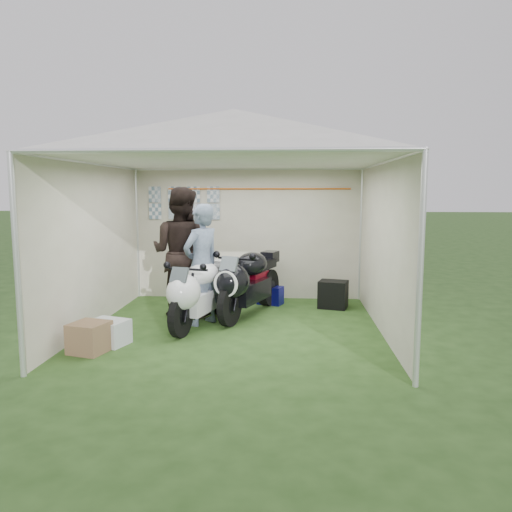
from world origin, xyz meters
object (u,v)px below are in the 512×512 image
object	(u,v)px
motorcycle_white	(199,290)
paddock_stand	(270,295)
canopy_tent	(235,142)
motorcycle_black	(247,281)
equipment_box	(333,294)
crate_1	(89,337)
crate_0	(109,332)
person_dark_jacket	(181,252)
person_blue_jacket	(202,265)

from	to	relation	value
motorcycle_white	paddock_stand	xyz separation A→B (m)	(0.95, 1.48, -0.37)
canopy_tent	motorcycle_white	size ratio (longest dim) A/B	3.03
motorcycle_black	paddock_stand	xyz separation A→B (m)	(0.32, 0.87, -0.41)
paddock_stand	equipment_box	world-z (taller)	equipment_box
canopy_tent	equipment_box	world-z (taller)	canopy_tent
paddock_stand	motorcycle_white	bearing A→B (deg)	-122.80
canopy_tent	crate_1	xyz separation A→B (m)	(-1.62, -1.22, -2.40)
equipment_box	motorcycle_white	bearing A→B (deg)	-147.41
equipment_box	crate_0	xyz separation A→B (m)	(-2.98, -2.17, -0.07)
paddock_stand	person_dark_jacket	xyz separation A→B (m)	(-1.33, -0.90, 0.83)
person_dark_jacket	crate_0	world-z (taller)	person_dark_jacket
person_dark_jacket	person_blue_jacket	size ratio (longest dim) A/B	1.14
motorcycle_white	paddock_stand	bearing A→B (deg)	71.85
paddock_stand	person_dark_jacket	size ratio (longest dim) A/B	0.21
motorcycle_black	person_dark_jacket	bearing A→B (deg)	-158.95
canopy_tent	equipment_box	size ratio (longest dim) A/B	12.57
motorcycle_white	crate_0	xyz separation A→B (m)	(-0.99, -0.90, -0.37)
person_blue_jacket	equipment_box	size ratio (longest dim) A/B	3.86
motorcycle_black	equipment_box	size ratio (longest dim) A/B	4.36
motorcycle_white	paddock_stand	size ratio (longest dim) A/B	4.59
crate_1	equipment_box	bearing A→B (deg)	38.79
motorcycle_white	paddock_stand	distance (m)	1.80
motorcycle_white	motorcycle_black	distance (m)	0.88
equipment_box	crate_1	xyz separation A→B (m)	(-3.10, -2.49, -0.04)
crate_1	crate_0	bearing A→B (deg)	70.00
canopy_tent	motorcycle_white	distance (m)	2.12
paddock_stand	person_blue_jacket	world-z (taller)	person_blue_jacket
motorcycle_black	crate_0	world-z (taller)	motorcycle_black
crate_0	crate_1	size ratio (longest dim) A/B	1.15
paddock_stand	crate_0	bearing A→B (deg)	-129.23
canopy_tent	person_dark_jacket	world-z (taller)	canopy_tent
paddock_stand	crate_1	size ratio (longest dim) A/B	1.01
canopy_tent	person_blue_jacket	size ratio (longest dim) A/B	3.26
person_dark_jacket	crate_0	xyz separation A→B (m)	(-0.61, -1.48, -0.83)
person_blue_jacket	crate_1	distance (m)	1.89
paddock_stand	crate_1	bearing A→B (deg)	-127.34
motorcycle_black	equipment_box	world-z (taller)	motorcycle_black
motorcycle_black	canopy_tent	bearing A→B (deg)	-81.00
crate_1	person_dark_jacket	bearing A→B (deg)	67.91
equipment_box	crate_0	size ratio (longest dim) A/B	0.97
canopy_tent	motorcycle_black	bearing A→B (deg)	79.17
person_dark_jacket	motorcycle_white	bearing A→B (deg)	136.30
crate_0	crate_1	xyz separation A→B (m)	(-0.12, -0.32, 0.03)
canopy_tent	person_blue_jacket	distance (m)	1.79
motorcycle_white	equipment_box	xyz separation A→B (m)	(2.00, 1.28, -0.30)
equipment_box	crate_1	distance (m)	3.97
equipment_box	crate_1	size ratio (longest dim) A/B	1.12
paddock_stand	person_blue_jacket	xyz separation A→B (m)	(-0.93, -1.34, 0.72)
person_dark_jacket	equipment_box	size ratio (longest dim) A/B	4.38
motorcycle_white	person_dark_jacket	xyz separation A→B (m)	(-0.37, 0.58, 0.46)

